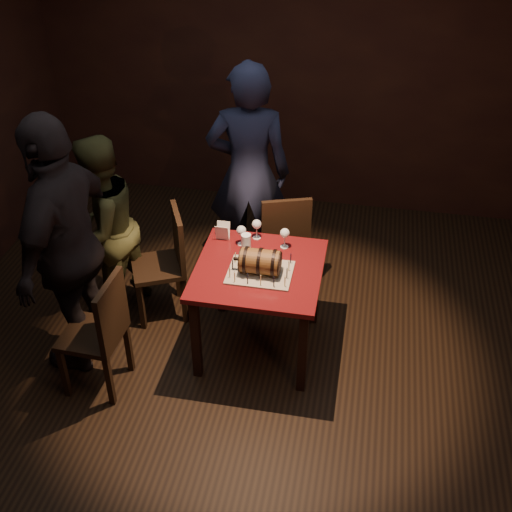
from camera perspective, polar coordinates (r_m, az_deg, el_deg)
name	(u,v)px	position (r m, az deg, el deg)	size (l,w,h in m)	color
room_shell	(242,201)	(4.05, -1.25, 4.93)	(5.04, 5.04, 2.80)	black
pub_table	(259,280)	(4.62, 0.24, -2.16)	(0.90, 0.90, 0.75)	#480C0F
cake_board	(260,273)	(4.50, 0.36, -1.48)	(0.45, 0.35, 0.01)	gray
barrel_cake	(260,262)	(4.44, 0.36, -0.49)	(0.33, 0.19, 0.19)	brown
birthday_candles	(260,267)	(4.47, 0.38, -1.00)	(0.40, 0.30, 0.09)	#F5E692
wine_glass_left	(241,231)	(4.73, -1.31, 2.21)	(0.07, 0.07, 0.16)	silver
wine_glass_mid	(257,225)	(4.80, 0.06, 2.76)	(0.07, 0.07, 0.16)	silver
wine_glass_right	(285,234)	(4.71, 2.58, 1.97)	(0.07, 0.07, 0.16)	silver
pint_of_ale	(246,244)	(4.68, -0.89, 1.10)	(0.07, 0.07, 0.15)	silver
menu_card	(223,232)	(4.83, -2.99, 2.18)	(0.10, 0.05, 0.13)	white
chair_back	(283,237)	(5.30, 2.46, 1.69)	(0.51, 0.51, 0.93)	black
chair_left_rear	(167,258)	(5.09, -7.88, -0.21)	(0.53, 0.53, 0.93)	black
chair_left_front	(102,329)	(4.51, -13.57, -6.34)	(0.42, 0.42, 0.93)	black
person_back	(249,174)	(5.33, -0.66, 7.29)	(0.69, 0.46, 1.90)	#191D33
person_left_rear	(102,229)	(5.11, -13.56, 2.37)	(0.74, 0.57, 1.51)	#3D3E1F
person_left_front	(68,247)	(4.56, -16.34, 0.80)	(1.14, 0.48, 1.95)	black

